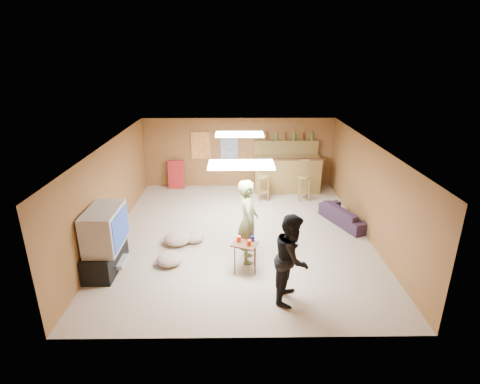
{
  "coord_description": "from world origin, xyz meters",
  "views": [
    {
      "loc": [
        -0.1,
        -8.08,
        4.1
      ],
      "look_at": [
        0.0,
        0.2,
        1.0
      ],
      "focal_mm": 28.0,
      "sensor_mm": 36.0,
      "label": 1
    }
  ],
  "objects_px": {
    "person_olive": "(248,221)",
    "person_black": "(292,258)",
    "tv_body": "(105,228)",
    "tray_table": "(245,257)",
    "bar_counter": "(287,174)",
    "sofa": "(346,215)"
  },
  "relations": [
    {
      "from": "person_olive",
      "to": "bar_counter",
      "type": "bearing_deg",
      "value": -20.93
    },
    {
      "from": "tv_body",
      "to": "person_black",
      "type": "height_order",
      "value": "person_black"
    },
    {
      "from": "tv_body",
      "to": "sofa",
      "type": "distance_m",
      "value": 5.77
    },
    {
      "from": "tv_body",
      "to": "person_black",
      "type": "xyz_separation_m",
      "value": [
        3.5,
        -1.01,
        -0.1
      ]
    },
    {
      "from": "tv_body",
      "to": "person_olive",
      "type": "xyz_separation_m",
      "value": [
        2.79,
        0.3,
        -0.01
      ]
    },
    {
      "from": "bar_counter",
      "to": "tray_table",
      "type": "xyz_separation_m",
      "value": [
        -1.43,
        -4.56,
        -0.25
      ]
    },
    {
      "from": "sofa",
      "to": "tray_table",
      "type": "xyz_separation_m",
      "value": [
        -2.63,
        -2.17,
        0.07
      ]
    },
    {
      "from": "person_olive",
      "to": "tray_table",
      "type": "xyz_separation_m",
      "value": [
        -0.07,
        -0.41,
        -0.59
      ]
    },
    {
      "from": "bar_counter",
      "to": "tray_table",
      "type": "relative_size",
      "value": 3.32
    },
    {
      "from": "person_olive",
      "to": "tray_table",
      "type": "distance_m",
      "value": 0.72
    },
    {
      "from": "person_olive",
      "to": "person_black",
      "type": "height_order",
      "value": "person_olive"
    },
    {
      "from": "person_olive",
      "to": "person_black",
      "type": "relative_size",
      "value": 1.1
    },
    {
      "from": "person_olive",
      "to": "person_black",
      "type": "bearing_deg",
      "value": -154.41
    },
    {
      "from": "bar_counter",
      "to": "person_olive",
      "type": "xyz_separation_m",
      "value": [
        -1.36,
        -4.15,
        0.34
      ]
    },
    {
      "from": "person_olive",
      "to": "tv_body",
      "type": "bearing_deg",
      "value": 93.38
    },
    {
      "from": "person_black",
      "to": "tray_table",
      "type": "relative_size",
      "value": 2.67
    },
    {
      "from": "tv_body",
      "to": "tray_table",
      "type": "distance_m",
      "value": 2.79
    },
    {
      "from": "tray_table",
      "to": "person_black",
      "type": "bearing_deg",
      "value": -48.98
    },
    {
      "from": "tv_body",
      "to": "person_olive",
      "type": "height_order",
      "value": "person_olive"
    },
    {
      "from": "person_black",
      "to": "person_olive",
      "type": "bearing_deg",
      "value": 45.03
    },
    {
      "from": "tv_body",
      "to": "tray_table",
      "type": "height_order",
      "value": "tv_body"
    },
    {
      "from": "person_black",
      "to": "tray_table",
      "type": "xyz_separation_m",
      "value": [
        -0.78,
        0.9,
        -0.5
      ]
    }
  ]
}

